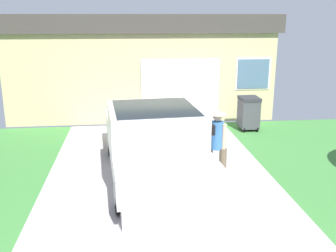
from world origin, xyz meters
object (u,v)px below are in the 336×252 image
pickup_truck (155,147)px  handbag (214,183)px  person_with_hat (216,144)px  house_with_garage (139,60)px  wheeled_trash_bin (249,112)px

pickup_truck → handbag: pickup_truck is taller
person_with_hat → house_with_garage: (-1.36, 8.47, 0.94)m
handbag → person_with_hat: bearing=73.6°
handbag → wheeled_trash_bin: wheeled_trash_bin is taller
handbag → house_with_garage: house_with_garage is taller
pickup_truck → person_with_hat: size_ratio=3.23×
house_with_garage → handbag: bearing=-81.9°
house_with_garage → person_with_hat: bearing=-80.9°
pickup_truck → handbag: (1.23, -0.74, -0.61)m
handbag → house_with_garage: 9.06m
person_with_hat → pickup_truck: bearing=19.2°
house_with_garage → wheeled_trash_bin: size_ratio=8.82×
wheeled_trash_bin → house_with_garage: bearing=127.3°
pickup_truck → house_with_garage: size_ratio=0.57×
handbag → wheeled_trash_bin: bearing=64.3°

